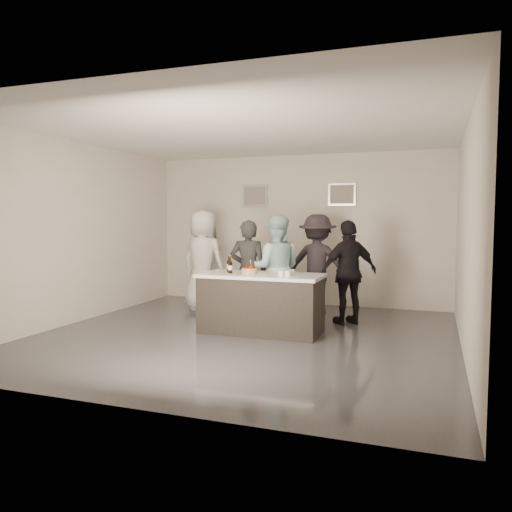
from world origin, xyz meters
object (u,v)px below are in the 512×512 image
at_px(cake, 250,271).
at_px(person_guest_back, 317,264).
at_px(person_main_blue, 276,269).
at_px(person_main_black, 248,271).
at_px(bar_counter, 261,303).
at_px(beer_bottle_a, 229,264).
at_px(beer_bottle_b, 230,265).
at_px(person_guest_right, 349,272).
at_px(person_guest_left, 203,260).

distance_m(cake, person_guest_back, 1.94).
relative_size(person_main_blue, person_guest_back, 0.99).
bearing_deg(person_main_blue, person_guest_back, -131.47).
bearing_deg(person_main_black, bar_counter, 114.35).
height_order(beer_bottle_a, person_main_black, person_main_black).
bearing_deg(beer_bottle_b, cake, 11.97).
height_order(bar_counter, person_main_black, person_main_black).
height_order(beer_bottle_b, person_guest_right, person_guest_right).
bearing_deg(person_guest_left, beer_bottle_b, 142.07).
bearing_deg(person_main_black, beer_bottle_a, 71.88).
height_order(beer_bottle_b, person_guest_left, person_guest_left).
relative_size(beer_bottle_a, person_main_black, 0.15).
height_order(person_main_blue, person_guest_left, person_guest_left).
xyz_separation_m(person_main_black, person_guest_left, (-1.16, 0.67, 0.09)).
xyz_separation_m(cake, person_main_black, (-0.30, 0.74, -0.08)).
bearing_deg(person_main_blue, beer_bottle_b, 51.04).
xyz_separation_m(bar_counter, person_main_black, (-0.47, 0.72, 0.41)).
height_order(beer_bottle_a, beer_bottle_b, same).
height_order(person_main_blue, person_guest_right, person_main_blue).
height_order(cake, beer_bottle_a, beer_bottle_a).
bearing_deg(person_main_blue, bar_counter, 78.05).
height_order(person_main_black, person_guest_back, person_guest_back).
xyz_separation_m(cake, beer_bottle_b, (-0.29, -0.06, 0.09)).
distance_m(person_main_black, person_guest_right, 1.67).
height_order(bar_counter, person_guest_right, person_guest_right).
distance_m(bar_counter, cake, 0.52).
relative_size(person_main_black, person_guest_left, 0.91).
distance_m(bar_counter, person_main_blue, 0.96).
height_order(bar_counter, person_main_blue, person_main_blue).
height_order(beer_bottle_b, person_main_black, person_main_black).
bearing_deg(cake, person_guest_right, 39.40).
height_order(cake, person_guest_left, person_guest_left).
bearing_deg(beer_bottle_a, bar_counter, -10.26).
bearing_deg(bar_counter, beer_bottle_b, -169.36).
height_order(person_guest_right, person_guest_back, person_guest_back).
xyz_separation_m(person_guest_left, person_guest_right, (2.79, -0.31, -0.09)).
xyz_separation_m(beer_bottle_a, person_guest_back, (1.03, 1.71, -0.13)).
bearing_deg(beer_bottle_a, person_guest_left, 129.68).
distance_m(beer_bottle_a, person_main_black, 0.64).
relative_size(beer_bottle_a, person_guest_right, 0.15).
height_order(cake, person_main_blue, person_main_blue).
height_order(person_guest_left, person_guest_right, person_guest_left).
bearing_deg(beer_bottle_a, beer_bottle_b, -61.55).
xyz_separation_m(bar_counter, cake, (-0.17, -0.03, 0.49)).
height_order(beer_bottle_a, person_guest_back, person_guest_back).
relative_size(person_main_blue, person_guest_right, 1.05).
xyz_separation_m(bar_counter, person_guest_right, (1.16, 1.07, 0.40)).
relative_size(cake, person_guest_left, 0.13).
xyz_separation_m(beer_bottle_b, person_main_blue, (0.43, 0.94, -0.13)).
relative_size(person_guest_right, person_guest_back, 0.95).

